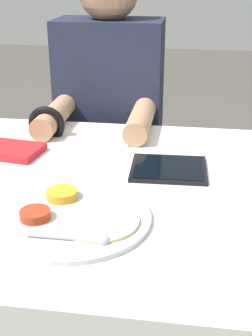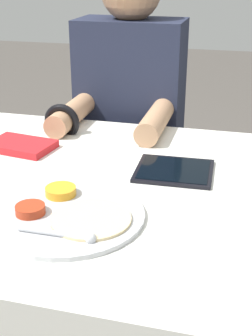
{
  "view_description": "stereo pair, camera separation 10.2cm",
  "coord_description": "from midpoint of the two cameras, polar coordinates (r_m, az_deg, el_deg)",
  "views": [
    {
      "loc": [
        0.24,
        -0.96,
        1.18
      ],
      "look_at": [
        0.1,
        -0.04,
        0.76
      ],
      "focal_mm": 50.0,
      "sensor_mm": 36.0,
      "label": 1
    },
    {
      "loc": [
        0.34,
        -0.94,
        1.18
      ],
      "look_at": [
        0.1,
        -0.04,
        0.76
      ],
      "focal_mm": 50.0,
      "sensor_mm": 36.0,
      "label": 2
    }
  ],
  "objects": [
    {
      "name": "tablet_device",
      "position": [
        1.15,
        2.71,
        -0.13
      ],
      "size": [
        0.19,
        0.17,
        0.01
      ],
      "color": "black",
      "rests_on": "dining_table"
    },
    {
      "name": "person_diner",
      "position": [
        1.69,
        -3.67,
        2.72
      ],
      "size": [
        0.37,
        0.47,
        1.19
      ],
      "color": "black",
      "rests_on": "ground_plane"
    },
    {
      "name": "thali_tray",
      "position": [
        0.94,
        -9.5,
        -5.99
      ],
      "size": [
        0.31,
        0.31,
        0.03
      ],
      "color": "#B7BABF",
      "rests_on": "dining_table"
    },
    {
      "name": "red_notebook",
      "position": [
        1.3,
        -16.36,
        2.01
      ],
      "size": [
        0.19,
        0.14,
        0.02
      ],
      "color": "silver",
      "rests_on": "dining_table"
    },
    {
      "name": "dining_table",
      "position": [
        1.29,
        -6.84,
        -16.05
      ],
      "size": [
        1.04,
        0.87,
        0.7
      ],
      "color": "silver",
      "rests_on": "ground_plane"
    }
  ]
}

